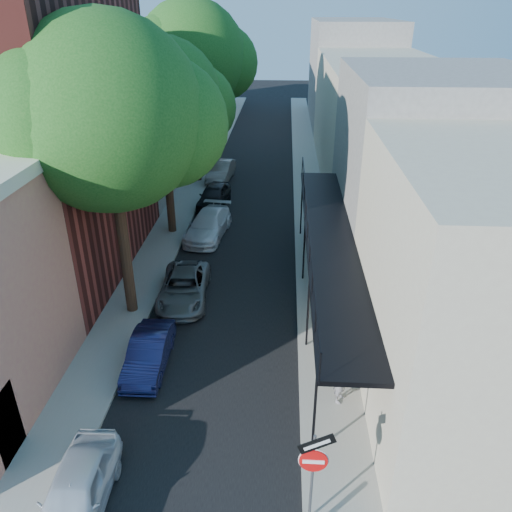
# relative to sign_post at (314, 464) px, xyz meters

# --- Properties ---
(road_surface) EXTENTS (6.00, 64.00, 0.01)m
(road_surface) POSITION_rel_sign_post_xyz_m (-3.16, 29.03, -2.03)
(road_surface) COLOR black
(road_surface) RESTS_ON ground
(sidewalk_left) EXTENTS (2.00, 64.00, 0.12)m
(sidewalk_left) POSITION_rel_sign_post_xyz_m (-7.16, 29.03, -1.98)
(sidewalk_left) COLOR gray
(sidewalk_left) RESTS_ON ground
(sidewalk_right) EXTENTS (2.00, 64.00, 0.12)m
(sidewalk_right) POSITION_rel_sign_post_xyz_m (0.84, 29.03, -1.98)
(sidewalk_right) COLOR gray
(sidewalk_right) RESTS_ON ground
(buildings_left) EXTENTS (10.10, 59.10, 12.00)m
(buildings_left) POSITION_rel_sign_post_xyz_m (-12.46, 27.79, 2.90)
(buildings_left) COLOR tan
(buildings_left) RESTS_ON ground
(buildings_right) EXTENTS (9.80, 55.00, 10.00)m
(buildings_right) POSITION_rel_sign_post_xyz_m (5.83, 28.51, 2.39)
(buildings_right) COLOR beige
(buildings_right) RESTS_ON ground
(sign_post) EXTENTS (0.89, 0.17, 2.99)m
(sign_post) POSITION_rel_sign_post_xyz_m (0.00, 0.00, 0.00)
(sign_post) COLOR #595B60
(sign_post) RESTS_ON ground
(oak_near) EXTENTS (7.48, 6.80, 11.42)m
(oak_near) POSITION_rel_sign_post_xyz_m (-6.53, 9.29, 5.84)
(oak_near) COLOR #342115
(oak_near) RESTS_ON ground
(oak_mid) EXTENTS (6.60, 6.00, 10.20)m
(oak_mid) POSITION_rel_sign_post_xyz_m (-6.58, 17.26, 5.02)
(oak_mid) COLOR #342115
(oak_mid) RESTS_ON ground
(oak_far) EXTENTS (7.70, 7.00, 11.90)m
(oak_far) POSITION_rel_sign_post_xyz_m (-6.51, 26.30, 6.22)
(oak_far) COLOR #342115
(oak_far) RESTS_ON ground
(parked_car_a) EXTENTS (1.64, 3.81, 1.28)m
(parked_car_a) POSITION_rel_sign_post_xyz_m (-5.76, -0.01, -1.40)
(parked_car_a) COLOR #B5BEC8
(parked_car_a) RESTS_ON ground
(parked_car_b) EXTENTS (1.29, 3.56, 1.17)m
(parked_car_b) POSITION_rel_sign_post_xyz_m (-5.37, 5.61, -1.45)
(parked_car_b) COLOR #161A47
(parked_car_b) RESTS_ON ground
(parked_car_c) EXTENTS (2.23, 4.41, 1.20)m
(parked_car_c) POSITION_rel_sign_post_xyz_m (-4.98, 10.10, -1.44)
(parked_car_c) COLOR #5B5E62
(parked_car_c) RESTS_ON ground
(parked_car_d) EXTENTS (2.40, 4.77, 1.33)m
(parked_car_d) POSITION_rel_sign_post_xyz_m (-4.88, 16.65, -1.37)
(parked_car_d) COLOR white
(parked_car_d) RESTS_ON ground
(parked_car_e) EXTENTS (2.01, 4.13, 1.36)m
(parked_car_e) POSITION_rel_sign_post_xyz_m (-5.18, 21.23, -1.36)
(parked_car_e) COLOR black
(parked_car_e) RESTS_ON ground
(parked_car_f) EXTENTS (1.78, 4.27, 1.37)m
(parked_car_f) POSITION_rel_sign_post_xyz_m (-5.37, 26.31, -1.35)
(parked_car_f) COLOR slate
(parked_car_f) RESTS_ON ground
(pedestrian) EXTENTS (0.63, 0.74, 1.72)m
(pedestrian) POSITION_rel_sign_post_xyz_m (1.12, 4.20, -1.06)
(pedestrian) COLOR slate
(pedestrian) RESTS_ON sidewalk_right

